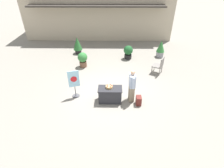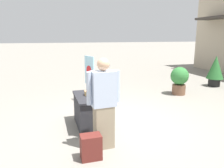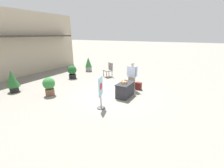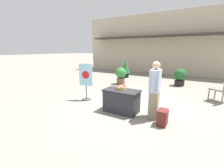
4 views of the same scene
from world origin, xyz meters
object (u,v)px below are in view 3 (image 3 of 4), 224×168
(apple_basket, at_px, (124,82))
(potted_plant_near_right, at_px, (12,80))
(potted_plant_far_right, at_px, (72,71))
(potted_plant_near_left, at_px, (88,64))
(backpack, at_px, (138,86))
(person_visitor, at_px, (132,76))
(potted_plant_far_left, at_px, (49,85))
(patio_chair, at_px, (109,69))
(poster_board, at_px, (101,92))
(display_table, at_px, (125,90))

(apple_basket, height_order, potted_plant_near_right, potted_plant_near_right)
(potted_plant_far_right, distance_m, potted_plant_near_left, 2.33)
(backpack, bearing_deg, apple_basket, 167.61)
(person_visitor, bearing_deg, potted_plant_far_right, -95.32)
(backpack, relative_size, potted_plant_near_left, 0.35)
(backpack, distance_m, potted_plant_near_right, 7.00)
(person_visitor, distance_m, potted_plant_far_left, 4.46)
(apple_basket, distance_m, potted_plant_far_left, 3.88)
(apple_basket, bearing_deg, backpack, -12.39)
(potted_plant_far_left, bearing_deg, potted_plant_far_right, 23.05)
(backpack, height_order, patio_chair, patio_chair)
(poster_board, xyz_separation_m, potted_plant_near_left, (5.16, 4.75, -0.14))
(potted_plant_near_right, distance_m, potted_plant_far_left, 2.21)
(potted_plant_far_left, bearing_deg, potted_plant_near_right, 108.18)
(potted_plant_far_left, distance_m, potted_plant_near_left, 5.51)
(potted_plant_near_right, bearing_deg, apple_basket, -65.93)
(display_table, distance_m, patio_chair, 3.92)
(poster_board, distance_m, potted_plant_near_left, 7.02)
(patio_chair, xyz_separation_m, potted_plant_far_left, (-4.68, 0.82, -0.04))
(patio_chair, bearing_deg, person_visitor, 83.91)
(backpack, xyz_separation_m, poster_board, (-3.04, 0.57, 0.55))
(person_visitor, height_order, backpack, person_visitor)
(person_visitor, relative_size, patio_chair, 1.57)
(potted_plant_far_right, xyz_separation_m, potted_plant_near_left, (2.30, 0.32, 0.11))
(person_visitor, xyz_separation_m, potted_plant_near_left, (2.44, 5.02, -0.21))
(apple_basket, bearing_deg, potted_plant_far_left, 117.43)
(apple_basket, bearing_deg, potted_plant_far_right, 75.81)
(apple_basket, height_order, poster_board, poster_board)
(poster_board, relative_size, potted_plant_near_left, 1.19)
(potted_plant_near_left, bearing_deg, potted_plant_far_left, -163.24)
(display_table, distance_m, apple_basket, 0.42)
(poster_board, bearing_deg, potted_plant_far_right, 129.46)
(apple_basket, height_order, person_visitor, person_visitor)
(patio_chair, bearing_deg, backpack, 91.61)
(potted_plant_far_left, bearing_deg, backpack, -49.84)
(potted_plant_far_left, xyz_separation_m, potted_plant_far_right, (2.97, 1.26, -0.03))
(potted_plant_near_right, xyz_separation_m, potted_plant_near_left, (5.96, -0.51, -0.06))
(potted_plant_near_left, bearing_deg, potted_plant_far_right, -171.99)
(potted_plant_near_right, bearing_deg, display_table, -65.80)
(backpack, distance_m, poster_board, 3.15)
(backpack, relative_size, potted_plant_far_right, 0.45)
(poster_board, height_order, potted_plant_near_right, poster_board)
(potted_plant_near_right, bearing_deg, person_visitor, -57.54)
(backpack, bearing_deg, poster_board, 169.30)
(display_table, bearing_deg, apple_basket, 125.11)
(apple_basket, bearing_deg, potted_plant_near_left, 55.21)
(potted_plant_near_right, height_order, potted_plant_far_left, potted_plant_near_right)
(potted_plant_near_left, bearing_deg, apple_basket, -124.79)
(apple_basket, distance_m, patio_chair, 3.91)
(apple_basket, relative_size, patio_chair, 0.31)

